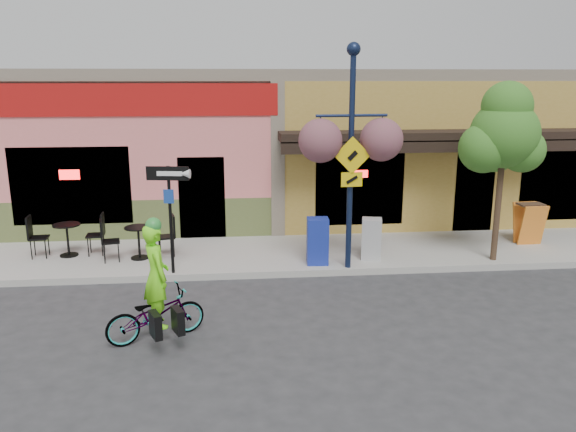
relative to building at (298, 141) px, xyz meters
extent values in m
plane|color=#2D2D30|center=(0.00, -7.50, -2.25)|extent=(90.00, 90.00, 0.00)
cube|color=#9E9B93|center=(0.00, -5.50, -2.17)|extent=(24.00, 3.00, 0.15)
cube|color=#A8A59E|center=(0.00, -6.95, -2.17)|extent=(24.00, 0.12, 0.15)
imported|color=maroon|center=(-3.50, -9.76, -1.81)|extent=(1.76, 1.19, 0.88)
imported|color=#79FF1A|center=(-3.45, -9.76, -1.38)|extent=(0.64, 0.75, 1.75)
camera|label=1|loc=(-2.14, -18.62, 2.02)|focal=35.00mm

